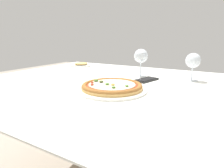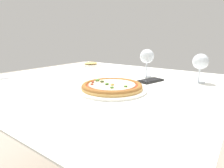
{
  "view_description": "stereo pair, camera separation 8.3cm",
  "coord_description": "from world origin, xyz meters",
  "px_view_note": "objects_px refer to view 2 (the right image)",
  "views": [
    {
      "loc": [
        0.58,
        -0.83,
        0.97
      ],
      "look_at": [
        0.18,
        -0.13,
        0.78
      ],
      "focal_mm": 30.0,
      "sensor_mm": 36.0,
      "label": 1
    },
    {
      "loc": [
        0.65,
        -0.78,
        0.97
      ],
      "look_at": [
        0.18,
        -0.13,
        0.78
      ],
      "focal_mm": 30.0,
      "sensor_mm": 36.0,
      "label": 2
    }
  ],
  "objects_px": {
    "wine_glass_far_right": "(200,62)",
    "cell_phone": "(151,80)",
    "pizza_plate": "(112,87)",
    "side_plate": "(91,64)",
    "wine_glass_far_left": "(147,57)",
    "dining_table": "(99,94)"
  },
  "relations": [
    {
      "from": "wine_glass_far_right",
      "to": "cell_phone",
      "type": "xyz_separation_m",
      "value": [
        -0.21,
        -0.13,
        -0.1
      ]
    },
    {
      "from": "pizza_plate",
      "to": "side_plate",
      "type": "relative_size",
      "value": 1.65
    },
    {
      "from": "wine_glass_far_right",
      "to": "side_plate",
      "type": "distance_m",
      "value": 0.9
    },
    {
      "from": "wine_glass_far_right",
      "to": "wine_glass_far_left",
      "type": "bearing_deg",
      "value": -174.4
    },
    {
      "from": "dining_table",
      "to": "cell_phone",
      "type": "distance_m",
      "value": 0.29
    },
    {
      "from": "dining_table",
      "to": "wine_glass_far_right",
      "type": "distance_m",
      "value": 0.56
    },
    {
      "from": "dining_table",
      "to": "wine_glass_far_left",
      "type": "xyz_separation_m",
      "value": [
        0.17,
        0.24,
        0.2
      ]
    },
    {
      "from": "side_plate",
      "to": "cell_phone",
      "type": "bearing_deg",
      "value": -21.37
    },
    {
      "from": "pizza_plate",
      "to": "side_plate",
      "type": "height_order",
      "value": "pizza_plate"
    },
    {
      "from": "wine_glass_far_left",
      "to": "cell_phone",
      "type": "relative_size",
      "value": 1.05
    },
    {
      "from": "side_plate",
      "to": "wine_glass_far_left",
      "type": "bearing_deg",
      "value": -15.07
    },
    {
      "from": "dining_table",
      "to": "side_plate",
      "type": "relative_size",
      "value": 6.76
    },
    {
      "from": "wine_glass_far_left",
      "to": "wine_glass_far_right",
      "type": "xyz_separation_m",
      "value": [
        0.29,
        0.03,
        -0.01
      ]
    },
    {
      "from": "pizza_plate",
      "to": "cell_phone",
      "type": "relative_size",
      "value": 1.97
    },
    {
      "from": "cell_phone",
      "to": "side_plate",
      "type": "relative_size",
      "value": 0.84
    },
    {
      "from": "pizza_plate",
      "to": "side_plate",
      "type": "xyz_separation_m",
      "value": [
        -0.6,
        0.53,
        -0.01
      ]
    },
    {
      "from": "pizza_plate",
      "to": "side_plate",
      "type": "bearing_deg",
      "value": 138.85
    },
    {
      "from": "cell_phone",
      "to": "wine_glass_far_left",
      "type": "bearing_deg",
      "value": 126.52
    },
    {
      "from": "pizza_plate",
      "to": "cell_phone",
      "type": "height_order",
      "value": "pizza_plate"
    },
    {
      "from": "wine_glass_far_left",
      "to": "wine_glass_far_right",
      "type": "bearing_deg",
      "value": 5.6
    },
    {
      "from": "dining_table",
      "to": "side_plate",
      "type": "bearing_deg",
      "value": 136.73
    },
    {
      "from": "dining_table",
      "to": "wine_glass_far_right",
      "type": "relative_size",
      "value": 8.43
    }
  ]
}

